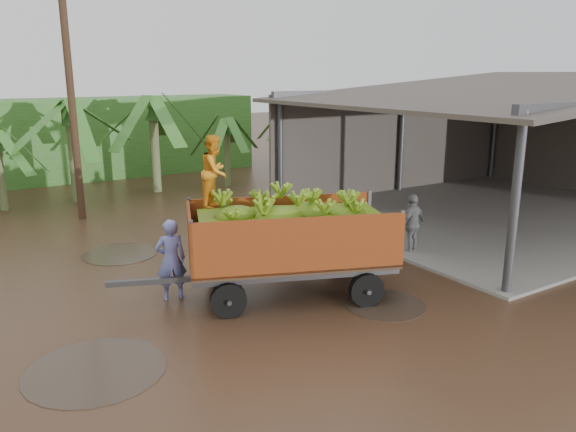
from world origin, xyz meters
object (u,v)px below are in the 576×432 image
(man_grey, at_px, (412,224))
(utility_pole, at_px, (70,87))
(banana_trailer, at_px, (289,237))
(man_blue, at_px, (171,259))

(man_grey, height_order, utility_pole, utility_pole)
(man_grey, bearing_deg, banana_trailer, -3.84)
(banana_trailer, bearing_deg, man_grey, 30.55)
(banana_trailer, distance_m, man_grey, 4.45)
(man_blue, bearing_deg, banana_trailer, 163.50)
(banana_trailer, height_order, man_blue, banana_trailer)
(man_grey, bearing_deg, man_blue, -17.09)
(banana_trailer, bearing_deg, utility_pole, 124.96)
(man_grey, relative_size, utility_pole, 0.19)
(banana_trailer, relative_size, man_grey, 3.67)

